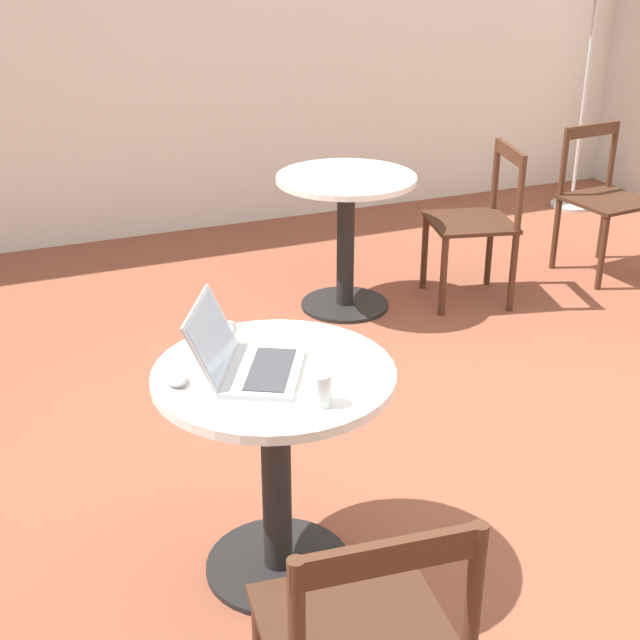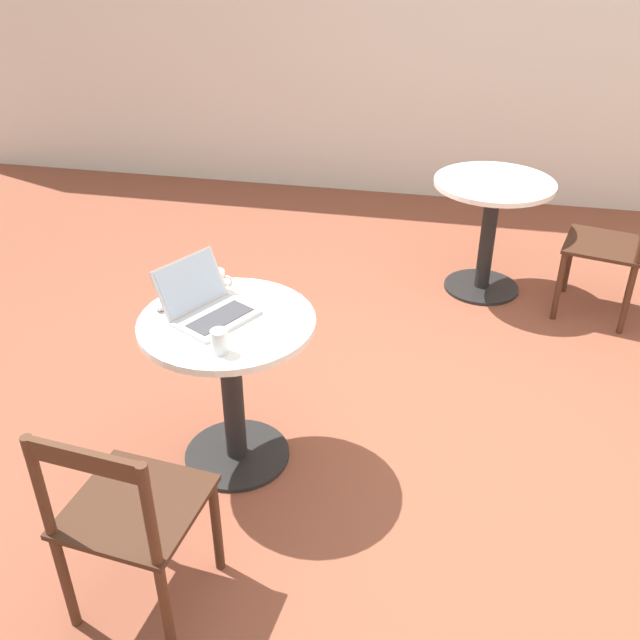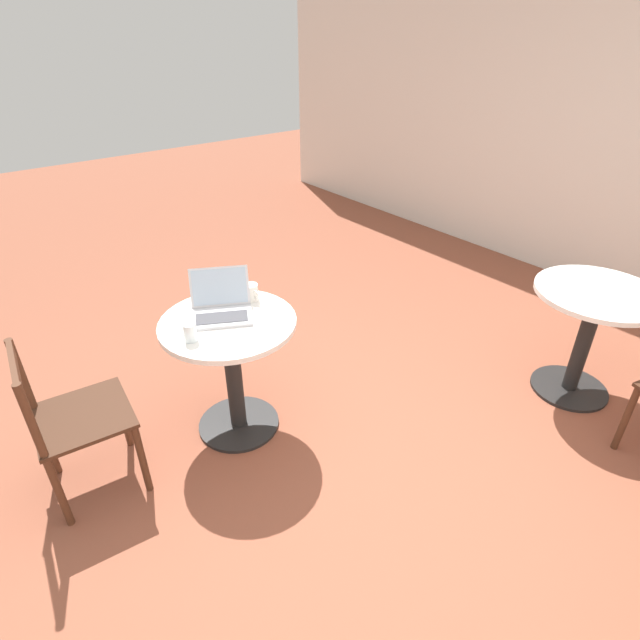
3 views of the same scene
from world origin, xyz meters
name	(u,v)px [view 1 (image 1 of 3)]	position (x,y,z in m)	size (l,w,h in m)	color
ground_plane	(444,479)	(0.00, 0.00, 0.00)	(16.00, 16.00, 0.00)	brown
wall_back	(196,18)	(0.00, 3.23, 1.35)	(9.40, 0.06, 2.70)	silver
cafe_table_near	(275,433)	(-0.75, -0.23, 0.51)	(0.72, 0.72, 0.73)	black
cafe_table_far	(346,216)	(0.31, 1.63, 0.51)	(0.72, 0.72, 0.73)	black
chair_mid_back	(602,200)	(1.90, 1.55, 0.44)	(0.47, 0.47, 0.84)	#472819
chair_far_right	(478,223)	(1.01, 1.46, 0.44)	(0.52, 0.52, 0.84)	#472819
laptop	(247,360)	(-0.83, -0.22, 0.77)	(0.41, 0.42, 0.21)	#B7B7BC
mouse	(175,378)	(-1.03, -0.19, 0.74)	(0.06, 0.10, 0.03)	#B7B7BC
mug	(214,333)	(-0.86, -0.01, 0.77)	(0.12, 0.08, 0.09)	silver
drinking_glass	(321,389)	(-0.70, -0.46, 0.77)	(0.07, 0.07, 0.09)	silver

